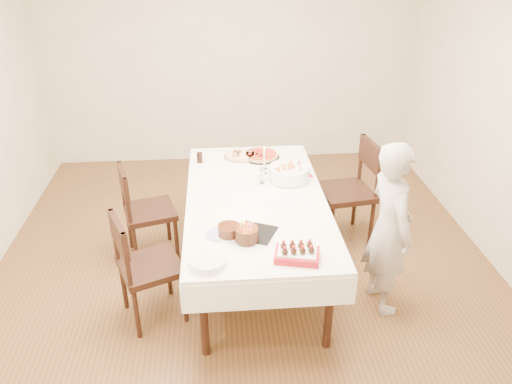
{
  "coord_description": "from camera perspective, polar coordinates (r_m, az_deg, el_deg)",
  "views": [
    {
      "loc": [
        -0.21,
        -3.6,
        2.73
      ],
      "look_at": [
        0.09,
        -0.01,
        0.8
      ],
      "focal_mm": 35.0,
      "sensor_mm": 36.0,
      "label": 1
    }
  ],
  "objects": [
    {
      "name": "layer_cake",
      "position": [
        3.6,
        -3.1,
        -4.44
      ],
      "size": [
        0.26,
        0.26,
        0.09
      ],
      "primitive_type": "cylinder",
      "rotation": [
        0.0,
        0.0,
        0.34
      ],
      "color": "#34190D",
      "rests_on": "dining_table"
    },
    {
      "name": "chair_left_dessert",
      "position": [
        3.88,
        -11.96,
        -8.31
      ],
      "size": [
        0.62,
        0.62,
        0.93
      ],
      "primitive_type": null,
      "rotation": [
        0.0,
        0.0,
        3.54
      ],
      "color": "black",
      "rests_on": "floor"
    },
    {
      "name": "taper_candle",
      "position": [
        4.47,
        0.95,
        3.69
      ],
      "size": [
        0.07,
        0.07,
        0.27
      ],
      "primitive_type": "cylinder",
      "rotation": [
        0.0,
        0.0,
        -0.28
      ],
      "color": "white",
      "rests_on": "dining_table"
    },
    {
      "name": "shaker_pair",
      "position": [
        4.32,
        0.71,
        1.72
      ],
      "size": [
        0.13,
        0.13,
        0.12
      ],
      "primitive_type": null,
      "rotation": [
        0.0,
        0.0,
        0.37
      ],
      "color": "white",
      "rests_on": "dining_table"
    },
    {
      "name": "dining_table",
      "position": [
        4.31,
        0.0,
        -5.02
      ],
      "size": [
        1.48,
        2.3,
        0.75
      ],
      "primitive_type": "cube",
      "rotation": [
        0.0,
        0.0,
        0.17
      ],
      "color": "white",
      "rests_on": "floor"
    },
    {
      "name": "china_plate",
      "position": [
        3.64,
        -4.28,
        -4.87
      ],
      "size": [
        0.22,
        0.22,
        0.01
      ],
      "primitive_type": "cylinder",
      "rotation": [
        0.0,
        0.0,
        0.18
      ],
      "color": "white",
      "rests_on": "dining_table"
    },
    {
      "name": "floor",
      "position": [
        4.52,
        -1.17,
        -8.99
      ],
      "size": [
        5.0,
        5.0,
        0.0
      ],
      "primitive_type": "plane",
      "color": "#4E361A",
      "rests_on": "ground"
    },
    {
      "name": "strawberry_box",
      "position": [
        3.38,
        4.72,
        -7.05
      ],
      "size": [
        0.33,
        0.26,
        0.07
      ],
      "primitive_type": null,
      "rotation": [
        0.0,
        0.0,
        -0.23
      ],
      "color": "#A1121C",
      "rests_on": "dining_table"
    },
    {
      "name": "pizza_pepperoni",
      "position": [
        4.83,
        0.57,
        4.22
      ],
      "size": [
        0.46,
        0.46,
        0.04
      ],
      "primitive_type": "cylinder",
      "rotation": [
        0.0,
        0.0,
        0.37
      ],
      "color": "red",
      "rests_on": "dining_table"
    },
    {
      "name": "cola_glass",
      "position": [
        4.74,
        -6.46,
        3.93
      ],
      "size": [
        0.05,
        0.05,
        0.1
      ],
      "primitive_type": "cylinder",
      "rotation": [
        0.0,
        0.0,
        -0.01
      ],
      "color": "black",
      "rests_on": "dining_table"
    },
    {
      "name": "person",
      "position": [
        3.92,
        14.97,
        -4.07
      ],
      "size": [
        0.42,
        0.56,
        1.41
      ],
      "primitive_type": "imported",
      "rotation": [
        0.0,
        0.0,
        1.73
      ],
      "color": "beige",
      "rests_on": "floor"
    },
    {
      "name": "chair_right_savory",
      "position": [
        4.8,
        10.22,
        -0.02
      ],
      "size": [
        0.58,
        0.58,
        1.01
      ],
      "primitive_type": null,
      "rotation": [
        0.0,
        0.0,
        0.14
      ],
      "color": "black",
      "rests_on": "floor"
    },
    {
      "name": "birthday_cake",
      "position": [
        3.52,
        -1.08,
        -4.34
      ],
      "size": [
        0.18,
        0.18,
        0.16
      ],
      "primitive_type": "cylinder",
      "rotation": [
        0.0,
        0.0,
        -0.04
      ],
      "color": "#351E0E",
      "rests_on": "dining_table"
    },
    {
      "name": "cake_board",
      "position": [
        3.65,
        0.01,
        -4.7
      ],
      "size": [
        0.35,
        0.35,
        0.01
      ],
      "primitive_type": "cube",
      "rotation": [
        0.0,
        0.0,
        -0.44
      ],
      "color": "black",
      "rests_on": "dining_table"
    },
    {
      "name": "chair_left_savory",
      "position": [
        4.6,
        -12.03,
        -2.17
      ],
      "size": [
        0.58,
        0.58,
        0.92
      ],
      "primitive_type": null,
      "rotation": [
        0.0,
        0.0,
        3.42
      ],
      "color": "black",
      "rests_on": "floor"
    },
    {
      "name": "pizza_white",
      "position": [
        4.83,
        -1.77,
        4.21
      ],
      "size": [
        0.42,
        0.42,
        0.04
      ],
      "primitive_type": "cylinder",
      "rotation": [
        0.0,
        0.0,
        -0.32
      ],
      "color": "beige",
      "rests_on": "dining_table"
    },
    {
      "name": "plate_stack",
      "position": [
        3.33,
        -5.56,
        -7.91
      ],
      "size": [
        0.31,
        0.31,
        0.05
      ],
      "primitive_type": "cylinder",
      "rotation": [
        0.0,
        0.0,
        0.27
      ],
      "color": "white",
      "rests_on": "dining_table"
    },
    {
      "name": "pasta_bowl",
      "position": [
        4.39,
        3.8,
        2.19
      ],
      "size": [
        0.38,
        0.38,
        0.11
      ],
      "primitive_type": "cylinder",
      "rotation": [
        0.0,
        0.0,
        -0.08
      ],
      "color": "white",
      "rests_on": "dining_table"
    },
    {
      "name": "wall_back",
      "position": [
        6.26,
        -2.82,
        15.36
      ],
      "size": [
        4.5,
        0.04,
        2.7
      ],
      "primitive_type": "cube",
      "color": "beige",
      "rests_on": "floor"
    },
    {
      "name": "box_lid",
      "position": [
        3.46,
        4.71,
        -6.84
      ],
      "size": [
        0.31,
        0.21,
        0.03
      ],
      "primitive_type": "cube",
      "rotation": [
        0.0,
        0.0,
        0.01
      ],
      "color": "beige",
      "rests_on": "dining_table"
    },
    {
      "name": "red_placemat",
      "position": [
        4.54,
        4.51,
        2.17
      ],
      "size": [
        0.3,
        0.3,
        0.01
      ],
      "primitive_type": "cube",
      "rotation": [
        0.0,
        0.0,
        0.23
      ],
      "color": "#B21E1E",
      "rests_on": "dining_table"
    }
  ]
}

